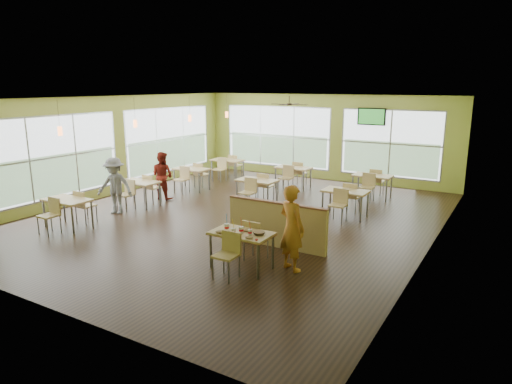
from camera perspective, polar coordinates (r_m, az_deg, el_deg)
room at (r=12.22m, az=-2.25°, el=4.09°), size 12.00×12.04×3.20m
window_bays at (r=16.22m, az=-4.24°, el=5.91°), size 9.24×10.24×2.38m
main_table at (r=8.95m, az=-1.80°, el=-5.78°), size 1.22×1.52×0.87m
half_wall_divider at (r=10.17m, az=2.58°, el=-4.05°), size 2.40×0.14×1.04m
dining_tables at (r=14.37m, az=-2.04°, el=1.56°), size 6.92×8.72×0.87m
pendant_lights at (r=14.59m, az=-11.56°, el=8.71°), size 0.11×7.31×0.86m
ceiling_fan at (r=14.68m, az=4.17°, el=10.90°), size 1.25×1.25×0.29m
tv_backwall at (r=16.75m, az=14.24°, el=9.13°), size 1.00×0.07×0.60m
man_plaid at (r=8.86m, az=4.50°, el=-4.49°), size 0.73×0.62×1.71m
patron_maroon at (r=14.68m, az=-11.62°, el=2.04°), size 0.76×0.60×1.51m
patron_grey at (r=13.33m, az=-17.23°, el=0.75°), size 1.17×0.90×1.59m
cup_blue at (r=8.99m, az=-3.68°, el=-4.39°), size 0.11×0.11×0.38m
cup_yellow at (r=8.76m, az=-2.86°, el=-4.92°), size 0.09×0.09×0.34m
cup_red_near at (r=8.83m, az=-1.86°, el=-4.73°), size 0.10×0.10×0.36m
cup_red_far at (r=8.72m, az=-0.76°, el=-5.03°), size 0.08×0.08×0.31m
food_basket at (r=8.77m, az=0.38°, el=-5.13°), size 0.23×0.23×0.05m
ketchup_cup at (r=8.46m, az=0.06°, el=-5.97°), size 0.06×0.06×0.02m
wrapper_left at (r=8.90m, az=-4.55°, el=-4.96°), size 0.18×0.17×0.04m
wrapper_mid at (r=8.97m, az=-1.14°, el=-4.76°), size 0.23×0.22×0.05m
wrapper_right at (r=8.56m, az=-0.86°, el=-5.69°), size 0.16×0.15×0.04m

